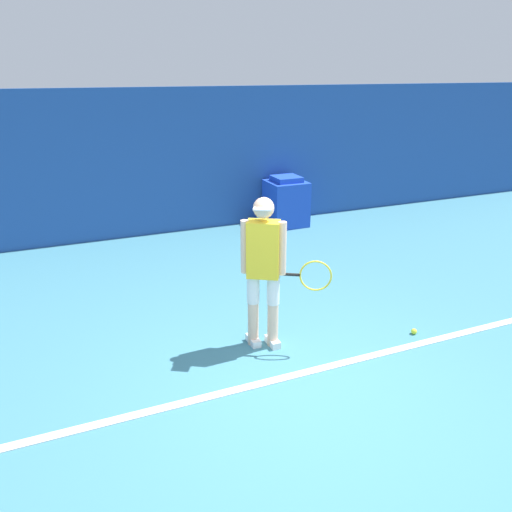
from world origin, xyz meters
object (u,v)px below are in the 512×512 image
at_px(tennis_player, 265,266).
at_px(water_bottle, 259,219).
at_px(covered_chair, 286,202).
at_px(tennis_ball, 414,331).

bearing_deg(tennis_player, water_bottle, 98.25).
height_order(covered_chair, water_bottle, covered_chair).
distance_m(tennis_player, tennis_ball, 2.00).
xyz_separation_m(covered_chair, water_bottle, (-0.51, 0.17, -0.33)).
relative_size(tennis_player, water_bottle, 6.09).
height_order(tennis_player, tennis_ball, tennis_player).
bearing_deg(tennis_player, covered_chair, 91.65).
height_order(tennis_ball, water_bottle, water_bottle).
bearing_deg(tennis_ball, water_bottle, 89.48).
bearing_deg(tennis_ball, covered_chair, 83.08).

